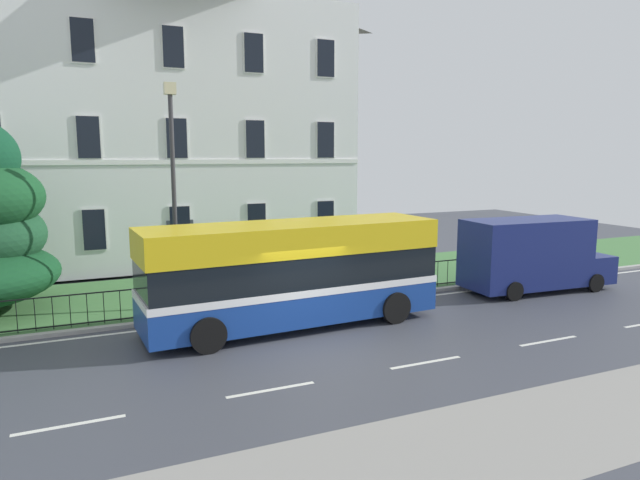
{
  "coord_description": "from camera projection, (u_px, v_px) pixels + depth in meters",
  "views": [
    {
      "loc": [
        -5.67,
        -12.79,
        5.06
      ],
      "look_at": [
        1.55,
        3.63,
        2.31
      ],
      "focal_mm": 31.53,
      "sensor_mm": 36.0,
      "label": 1
    }
  ],
  "objects": [
    {
      "name": "georgian_townhouse",
      "position": [
        157.0,
        115.0,
        27.69
      ],
      "size": [
        17.08,
        10.95,
        13.64
      ],
      "color": "silver",
      "rests_on": "ground_plane"
    },
    {
      "name": "single_decker_bus",
      "position": [
        293.0,
        272.0,
        16.48
      ],
      "size": [
        8.9,
        2.9,
        3.08
      ],
      "rotation": [
        0.0,
        0.0,
        0.05
      ],
      "color": "navy",
      "rests_on": "ground_plane"
    },
    {
      "name": "litter_bin",
      "position": [
        351.0,
        276.0,
        20.16
      ],
      "size": [
        0.53,
        0.53,
        1.22
      ],
      "color": "#4C4742",
      "rests_on": "ground_plane"
    },
    {
      "name": "white_panel_van",
      "position": [
        532.0,
        254.0,
        20.83
      ],
      "size": [
        5.88,
        2.42,
        2.7
      ],
      "rotation": [
        0.0,
        0.0,
        -0.06
      ],
      "color": "navy",
      "rests_on": "ground_plane"
    },
    {
      "name": "street_lamp_post",
      "position": [
        174.0,
        183.0,
        17.64
      ],
      "size": [
        0.36,
        0.24,
        7.11
      ],
      "color": "#333338",
      "rests_on": "ground_plane"
    },
    {
      "name": "ground_plane",
      "position": [
        303.0,
        337.0,
        15.74
      ],
      "size": [
        60.0,
        56.0,
        0.18
      ],
      "color": "#3F424B"
    },
    {
      "name": "iron_verge_railing",
      "position": [
        218.0,
        295.0,
        17.83
      ],
      "size": [
        18.62,
        0.04,
        0.97
      ],
      "color": "black",
      "rests_on": "ground_plane"
    }
  ]
}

